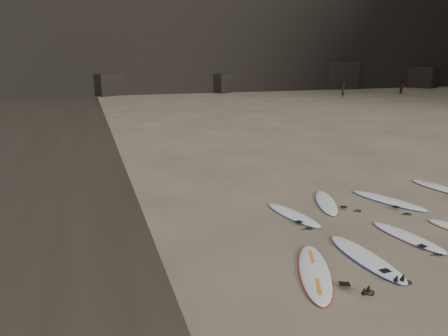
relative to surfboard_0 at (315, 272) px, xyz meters
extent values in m
plane|color=#897559|center=(3.90, 0.87, -0.05)|extent=(240.00, 240.00, 0.00)
cube|color=black|center=(11.90, 45.87, 1.11)|extent=(4.23, 4.46, 2.33)
cube|color=black|center=(28.90, 46.87, 1.75)|extent=(5.95, 5.19, 3.59)
cube|color=black|center=(41.90, 44.87, 1.39)|extent=(5.31, 5.56, 2.88)
cube|color=black|center=(-2.10, 45.87, 1.20)|extent=(4.49, 4.76, 2.49)
ellipsoid|color=white|center=(0.00, 0.00, 0.00)|extent=(1.66, 2.77, 0.10)
ellipsoid|color=white|center=(1.50, 0.27, 0.00)|extent=(0.74, 2.69, 0.10)
ellipsoid|color=white|center=(3.29, 0.98, -0.01)|extent=(0.93, 2.36, 0.08)
ellipsoid|color=white|center=(1.15, 3.36, -0.01)|extent=(1.05, 2.39, 0.08)
ellipsoid|color=white|center=(2.67, 4.05, -0.01)|extent=(1.40, 2.46, 0.09)
ellipsoid|color=white|center=(4.71, 3.60, 0.00)|extent=(1.54, 2.68, 0.09)
ellipsoid|color=white|center=(7.42, 4.08, 0.00)|extent=(1.11, 2.63, 0.09)
imported|color=black|center=(22.26, 34.01, 0.74)|extent=(0.59, 0.68, 1.57)
imported|color=black|center=(32.57, 37.08, 0.84)|extent=(1.10, 1.06, 1.79)
camera|label=1|loc=(-4.53, -7.67, 4.64)|focal=35.00mm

